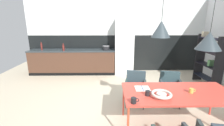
# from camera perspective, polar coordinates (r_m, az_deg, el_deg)

# --- Properties ---
(ground_plane) EXTENTS (8.95, 8.95, 0.00)m
(ground_plane) POSITION_cam_1_polar(r_m,az_deg,el_deg) (3.60, 4.28, -17.71)
(ground_plane) COLOR beige
(back_wall_splashback_dark) EXTENTS (6.88, 0.12, 1.42)m
(back_wall_splashback_dark) POSITION_cam_1_polar(r_m,az_deg,el_deg) (6.25, 2.00, 3.66)
(back_wall_splashback_dark) COLOR black
(back_wall_splashback_dark) RESTS_ON ground
(back_wall_panel_upper) EXTENTS (6.88, 0.12, 1.42)m
(back_wall_panel_upper) POSITION_cam_1_polar(r_m,az_deg,el_deg) (6.13, 2.12, 16.76)
(back_wall_panel_upper) COLOR silver
(back_wall_panel_upper) RESTS_ON back_wall_splashback_dark
(kitchen_counter) EXTENTS (3.19, 0.63, 0.91)m
(kitchen_counter) POSITION_cam_1_polar(r_m,az_deg,el_deg) (6.12, -14.09, 0.51)
(kitchen_counter) COLOR #492E21
(kitchen_counter) RESTS_ON ground
(refrigerator_column) EXTENTS (0.68, 0.60, 2.03)m
(refrigerator_column) POSITION_cam_1_polar(r_m,az_deg,el_deg) (5.86, 4.42, 5.89)
(refrigerator_column) COLOR silver
(refrigerator_column) RESTS_ON ground
(dining_table) EXTENTS (1.95, 0.92, 0.74)m
(dining_table) POSITION_cam_1_polar(r_m,az_deg,el_deg) (3.06, 23.07, -10.40)
(dining_table) COLOR #D74335
(dining_table) RESTS_ON ground
(armchair_by_stool) EXTENTS (0.55, 0.54, 0.77)m
(armchair_by_stool) POSITION_cam_1_polar(r_m,az_deg,el_deg) (4.00, 20.54, -7.07)
(armchair_by_stool) COLOR #303E3F
(armchair_by_stool) RESTS_ON ground
(armchair_facing_counter) EXTENTS (0.56, 0.55, 0.79)m
(armchair_facing_counter) POSITION_cam_1_polar(r_m,az_deg,el_deg) (3.79, 8.64, -7.53)
(armchair_facing_counter) COLOR #303E3F
(armchair_facing_counter) RESTS_ON ground
(fruit_bowl) EXTENTS (0.34, 0.34, 0.08)m
(fruit_bowl) POSITION_cam_1_polar(r_m,az_deg,el_deg) (2.73, 17.68, -10.88)
(fruit_bowl) COLOR silver
(fruit_bowl) RESTS_ON dining_table
(open_book) EXTENTS (0.27, 0.24, 0.02)m
(open_book) POSITION_cam_1_polar(r_m,az_deg,el_deg) (2.98, 11.03, -9.12)
(open_book) COLOR white
(open_book) RESTS_ON dining_table
(mug_wide_latte) EXTENTS (0.13, 0.08, 0.09)m
(mug_wide_latte) POSITION_cam_1_polar(r_m,az_deg,el_deg) (2.46, 8.00, -13.40)
(mug_wide_latte) COLOR black
(mug_wide_latte) RESTS_ON dining_table
(mug_glass_clear) EXTENTS (0.11, 0.07, 0.08)m
(mug_glass_clear) POSITION_cam_1_polar(r_m,az_deg,el_deg) (3.09, 27.08, -8.99)
(mug_glass_clear) COLOR gold
(mug_glass_clear) RESTS_ON dining_table
(mug_tall_blue) EXTENTS (0.12, 0.08, 0.09)m
(mug_tall_blue) POSITION_cam_1_polar(r_m,az_deg,el_deg) (2.73, 12.94, -10.68)
(mug_tall_blue) COLOR black
(mug_tall_blue) RESTS_ON dining_table
(cooking_pot) EXTENTS (0.26, 0.26, 0.18)m
(cooking_pot) POSITION_cam_1_polar(r_m,az_deg,el_deg) (5.77, -2.26, 5.53)
(cooking_pot) COLOR black
(cooking_pot) RESTS_ON kitchen_counter
(bottle_wine_green) EXTENTS (0.07, 0.07, 0.27)m
(bottle_wine_green) POSITION_cam_1_polar(r_m,az_deg,el_deg) (5.91, -17.34, 5.32)
(bottle_wine_green) COLOR maroon
(bottle_wine_green) RESTS_ON kitchen_counter
(bottle_vinegar_dark) EXTENTS (0.06, 0.06, 0.30)m
(bottle_vinegar_dark) POSITION_cam_1_polar(r_m,az_deg,el_deg) (6.33, -24.39, 5.52)
(bottle_vinegar_dark) COLOR maroon
(bottle_vinegar_dark) RESTS_ON kitchen_counter
(open_shelf_unit) EXTENTS (0.30, 0.98, 1.63)m
(open_shelf_unit) POSITION_cam_1_polar(r_m,az_deg,el_deg) (5.53, 31.92, 1.32)
(open_shelf_unit) COLOR black
(open_shelf_unit) RESTS_ON ground
(pendant_lamp_over_table_near) EXTENTS (0.30, 0.30, 1.09)m
(pendant_lamp_over_table_near) POSITION_cam_1_polar(r_m,az_deg,el_deg) (2.67, 17.54, 11.78)
(pendant_lamp_over_table_near) COLOR black
(pendant_lamp_over_table_far) EXTENTS (0.40, 0.40, 1.29)m
(pendant_lamp_over_table_far) POSITION_cam_1_polar(r_m,az_deg,el_deg) (2.98, 31.96, 6.91)
(pendant_lamp_over_table_far) COLOR black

